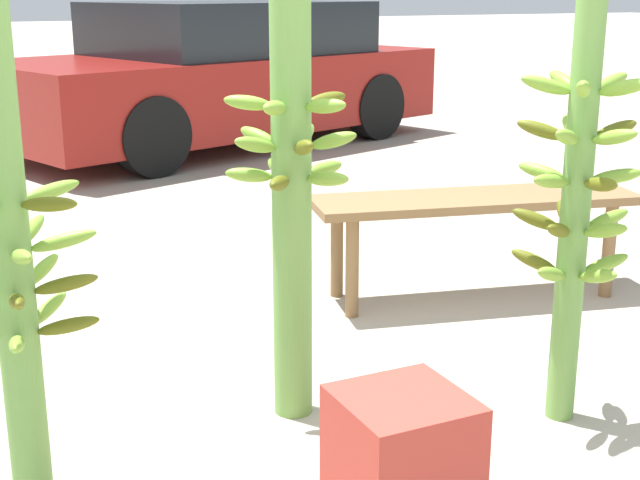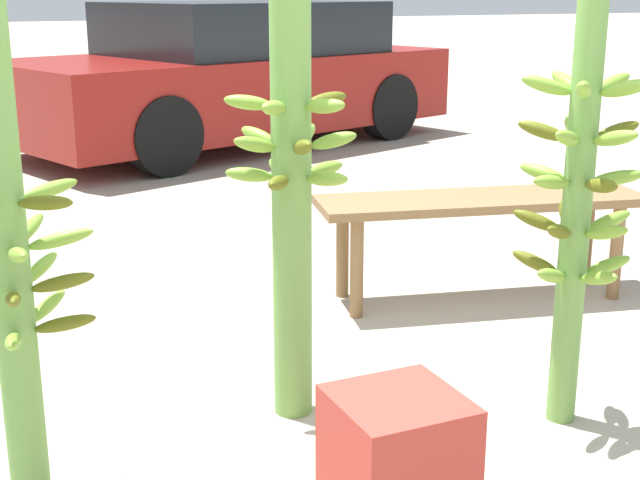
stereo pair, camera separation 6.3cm
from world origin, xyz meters
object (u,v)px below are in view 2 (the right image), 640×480
at_px(market_bench, 481,211).
at_px(parked_car, 233,75).
at_px(banana_stalk_right, 578,193).
at_px(produce_crate, 397,454).
at_px(banana_stalk_center, 292,205).
at_px(banana_stalk_left, 9,265).

height_order(market_bench, parked_car, parked_car).
relative_size(banana_stalk_right, produce_crate, 4.44).
bearing_deg(banana_stalk_center, banana_stalk_right, -27.95).
xyz_separation_m(banana_stalk_center, market_bench, (1.26, 0.73, -0.32)).
bearing_deg(market_bench, parked_car, 98.19).
xyz_separation_m(banana_stalk_left, market_bench, (2.16, 0.94, -0.29)).
height_order(parked_car, produce_crate, parked_car).
height_order(banana_stalk_right, market_bench, banana_stalk_right).
height_order(banana_stalk_center, banana_stalk_right, banana_stalk_right).
distance_m(banana_stalk_center, produce_crate, 0.89).
relative_size(parked_car, produce_crate, 13.14).
bearing_deg(banana_stalk_left, banana_stalk_center, 12.84).
bearing_deg(banana_stalk_right, produce_crate, -162.04).
height_order(banana_stalk_left, banana_stalk_center, banana_stalk_left).
height_order(banana_stalk_left, parked_car, banana_stalk_left).
distance_m(banana_stalk_left, banana_stalk_right, 1.73).
distance_m(banana_stalk_center, parked_car, 5.61).
relative_size(banana_stalk_center, produce_crate, 4.03).
bearing_deg(market_bench, banana_stalk_left, -143.48).
xyz_separation_m(banana_stalk_left, produce_crate, (0.93, -0.48, -0.54)).
xyz_separation_m(banana_stalk_right, market_bench, (0.45, 1.17, -0.37)).
height_order(market_bench, produce_crate, market_bench).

